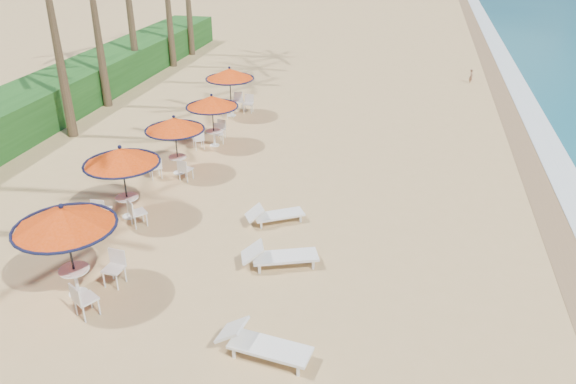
% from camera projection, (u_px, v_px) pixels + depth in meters
% --- Properties ---
extents(ground, '(160.00, 160.00, 0.00)m').
position_uv_depth(ground, '(252.00, 308.00, 14.08)').
color(ground, tan).
rests_on(ground, ground).
extents(foam_strip, '(1.20, 140.00, 0.04)m').
position_uv_depth(foam_strip, '(564.00, 178.00, 21.00)').
color(foam_strip, white).
rests_on(foam_strip, ground).
extents(wetsand_band, '(1.40, 140.00, 0.02)m').
position_uv_depth(wetsand_band, '(539.00, 175.00, 21.17)').
color(wetsand_band, olive).
rests_on(wetsand_band, ground).
extents(scrub_hedge, '(3.00, 40.00, 1.80)m').
position_uv_depth(scrub_hedge, '(36.00, 106.00, 25.93)').
color(scrub_hedge, '#194716').
rests_on(scrub_hedge, ground).
extents(station_0, '(2.54, 2.54, 2.65)m').
position_uv_depth(station_0, '(68.00, 227.00, 13.69)').
color(station_0, black).
rests_on(station_0, ground).
extents(station_1, '(2.41, 2.41, 2.51)m').
position_uv_depth(station_1, '(121.00, 164.00, 17.41)').
color(station_1, black).
rests_on(station_1, ground).
extents(station_2, '(2.21, 2.21, 2.31)m').
position_uv_depth(station_2, '(174.00, 130.00, 20.54)').
color(station_2, black).
rests_on(station_2, ground).
extents(station_3, '(2.18, 2.18, 2.28)m').
position_uv_depth(station_3, '(212.00, 108.00, 23.19)').
color(station_3, black).
rests_on(station_3, ground).
extents(station_4, '(2.33, 2.36, 2.43)m').
position_uv_depth(station_4, '(231.00, 80.00, 26.68)').
color(station_4, black).
rests_on(station_4, ground).
extents(lounger_near, '(2.22, 0.97, 0.77)m').
position_uv_depth(lounger_near, '(261.00, 343.00, 12.40)').
color(lounger_near, white).
rests_on(lounger_near, ground).
extents(lounger_mid, '(2.22, 1.37, 0.76)m').
position_uv_depth(lounger_mid, '(277.00, 255.00, 15.58)').
color(lounger_mid, white).
rests_on(lounger_mid, ground).
extents(lounger_far, '(1.89, 1.45, 0.67)m').
position_uv_depth(lounger_far, '(273.00, 214.00, 17.80)').
color(lounger_far, white).
rests_on(lounger_far, ground).
extents(person, '(0.27, 0.35, 0.84)m').
position_uv_depth(person, '(471.00, 76.00, 32.53)').
color(person, brown).
rests_on(person, ground).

